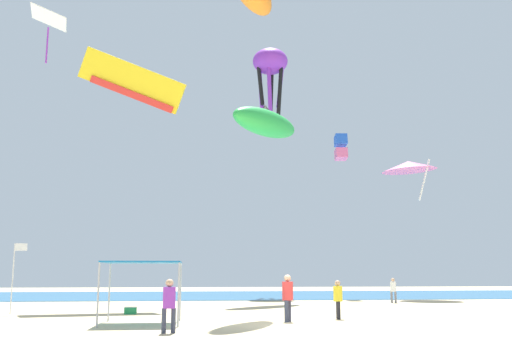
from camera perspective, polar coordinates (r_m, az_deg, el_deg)
name	(u,v)px	position (r m, az deg, el deg)	size (l,w,h in m)	color
ground	(276,326)	(22.15, 2.03, -14.96)	(110.00, 110.00, 0.10)	#D1BA8C
ocean_strip	(230,295)	(50.07, -2.66, -11.99)	(110.00, 19.63, 0.03)	#28608C
canopy_tent	(143,265)	(22.75, -11.36, -8.85)	(2.96, 2.81, 2.38)	#B2B2B7
person_near_tent	(288,294)	(23.24, 3.22, -11.89)	(0.44, 0.46, 1.86)	#33384C
person_leftmost	(338,296)	(24.80, 8.29, -12.00)	(0.38, 0.43, 1.62)	black
person_central	(169,301)	(19.13, -8.79, -12.46)	(0.46, 0.41, 1.74)	#33384C
person_rightmost	(393,288)	(38.52, 13.72, -11.02)	(0.38, 0.38, 1.60)	slate
banner_flag	(15,271)	(29.74, -23.23, -8.85)	(0.61, 0.06, 3.34)	silver
cooler_box	(131,310)	(28.06, -12.59, -13.19)	(0.57, 0.37, 0.35)	#1E8C4C
kite_inflatable_green	(265,123)	(39.42, 0.94, 5.38)	(5.96, 5.78, 2.32)	green
kite_delta_pink	(409,166)	(45.94, 15.20, 0.93)	(5.28, 5.25, 3.51)	pink
kite_diamond_white	(49,20)	(37.14, -20.23, 14.54)	(2.45, 2.51, 3.22)	white
kite_octopus_purple	(270,66)	(52.53, 1.45, 11.06)	(4.05, 4.05, 7.58)	purple
kite_box_blue	(341,147)	(47.11, 8.59, 2.85)	(1.03, 1.14, 2.17)	blue
kite_parafoil_yellow	(132,81)	(35.58, -12.39, 9.28)	(6.57, 1.13, 3.99)	yellow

